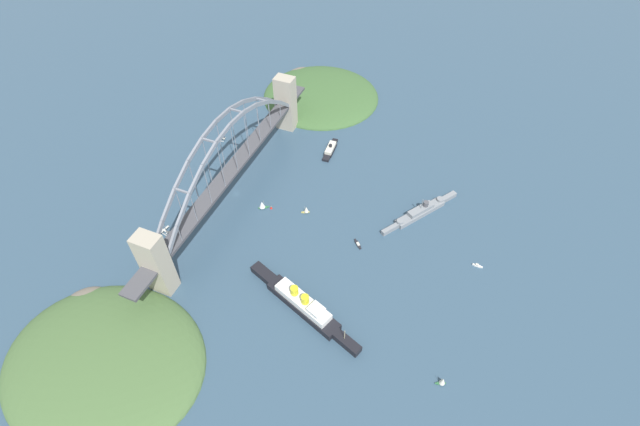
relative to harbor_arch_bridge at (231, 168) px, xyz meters
name	(u,v)px	position (x,y,z in m)	size (l,w,h in m)	color
ground_plane	(236,193)	(0.00, 0.00, -30.25)	(1400.00, 1400.00, 0.00)	#334C60
harbor_arch_bridge	(231,168)	(0.00, 0.00, 0.00)	(269.98, 18.29, 77.04)	#ADA38E
headland_west_shore	(320,95)	(-169.18, 9.03, -30.25)	(123.16, 126.27, 20.42)	#3D6033
headland_east_shore	(104,360)	(167.74, -3.29, -30.25)	(115.52, 135.71, 22.60)	#476638
ocean_liner	(303,304)	(82.45, 100.90, -25.01)	(42.42, 98.31, 17.66)	black
naval_cruiser	(421,211)	(-38.14, 155.35, -27.00)	(70.23, 48.11, 17.86)	gray
harbor_ferry_steamer	(330,149)	(-85.29, 55.02, -27.90)	(33.67, 9.05, 7.77)	black
seaplane_taxiing_near_bridge	(222,139)	(-59.42, -50.01, -28.21)	(10.11, 7.27, 4.87)	#B7B7B2
seaplane_second_in_formation	(165,231)	(61.76, -30.35, -27.94)	(10.19, 8.27, 5.16)	#B7B7B2
small_boat_0	(306,210)	(-2.84, 66.04, -26.63)	(5.20, 6.65, 7.59)	gold
small_boat_1	(443,381)	(98.46, 203.74, -26.54)	(4.91, 6.56, 7.93)	#2D6B3D
small_boat_2	(477,266)	(-2.07, 208.92, -29.40)	(1.96, 7.88, 2.35)	silver
small_boat_3	(358,244)	(13.15, 117.69, -29.53)	(8.74, 8.63, 1.98)	black
small_boat_4	(262,205)	(6.72, 29.49, -26.20)	(7.38, 8.67, 8.70)	#2D6B3D
channel_marker_buoy	(271,208)	(4.33, 36.50, -29.13)	(2.20, 2.20, 2.75)	red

